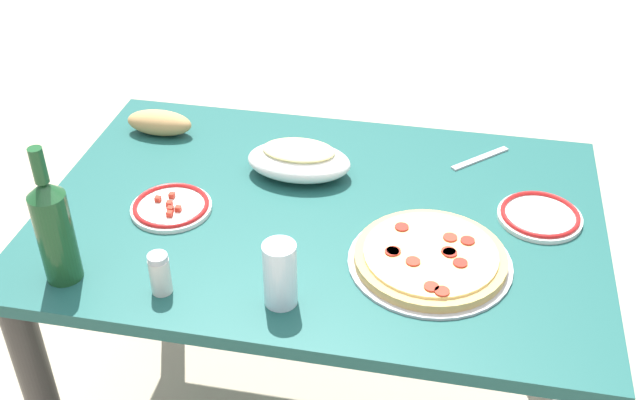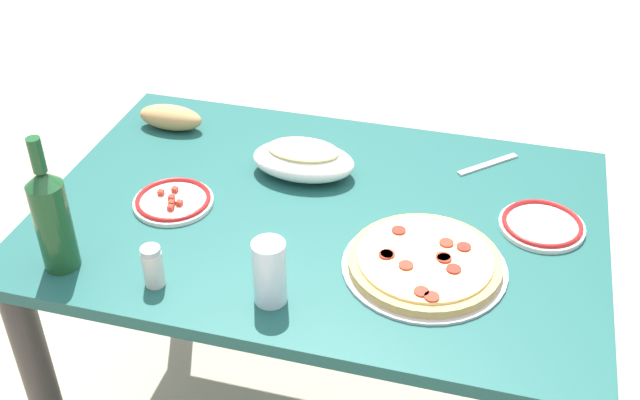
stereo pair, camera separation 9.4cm
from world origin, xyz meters
name	(u,v)px [view 2 (the right image)]	position (x,y,z in m)	size (l,w,h in m)	color
dining_table	(320,258)	(0.00, 0.00, 0.60)	(1.21, 0.82, 0.73)	#194C47
pepperoni_pizza	(425,263)	(-0.25, 0.13, 0.75)	(0.33, 0.33, 0.03)	#B7B7BC
baked_pasta_dish	(303,159)	(0.08, -0.13, 0.77)	(0.24, 0.15, 0.08)	white
wine_bottle	(52,217)	(0.44, 0.31, 0.85)	(0.07, 0.07, 0.29)	#194723
water_glass	(270,272)	(0.02, 0.30, 0.80)	(0.06, 0.06, 0.13)	silver
side_plate_near	(173,201)	(0.32, 0.06, 0.74)	(0.18, 0.18, 0.02)	white
side_plate_far	(542,225)	(-0.47, -0.06, 0.74)	(0.18, 0.18, 0.02)	white
bread_loaf	(171,117)	(0.46, -0.25, 0.76)	(0.17, 0.07, 0.06)	tan
spice_shaker	(153,266)	(0.24, 0.31, 0.77)	(0.04, 0.04, 0.09)	silver
fork_right	(488,164)	(-0.34, -0.28, 0.73)	(0.17, 0.02, 0.01)	#B7B7BC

